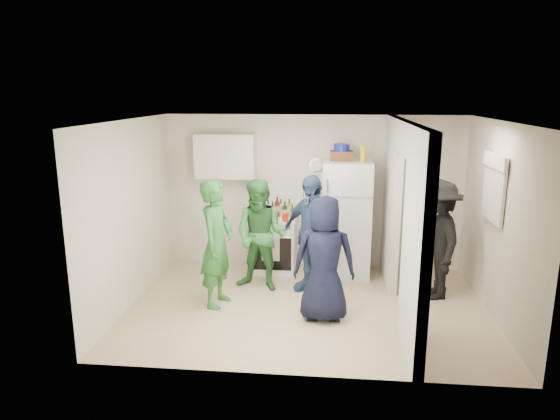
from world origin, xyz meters
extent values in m
plane|color=#CABA8F|center=(0.00, 0.00, 0.00)|extent=(4.80, 4.80, 0.00)
plane|color=silver|center=(0.00, 1.70, 1.25)|extent=(4.80, 0.00, 4.80)
plane|color=silver|center=(0.00, -1.70, 1.25)|extent=(4.80, 0.00, 4.80)
plane|color=silver|center=(-2.40, 0.00, 1.25)|extent=(0.00, 3.40, 3.40)
plane|color=silver|center=(2.40, 0.00, 1.25)|extent=(0.00, 3.40, 3.40)
plane|color=white|center=(0.00, 0.00, 2.50)|extent=(4.80, 4.80, 0.00)
cube|color=silver|center=(1.20, 1.10, 1.25)|extent=(0.12, 1.20, 2.50)
cube|color=silver|center=(1.20, -1.10, 1.25)|extent=(0.12, 1.20, 2.50)
cube|color=silver|center=(1.20, 0.00, 2.30)|extent=(0.12, 1.00, 0.40)
cube|color=white|center=(-0.62, 1.37, 0.44)|extent=(0.74, 0.62, 0.88)
cube|color=silver|center=(-1.40, 1.52, 1.85)|extent=(0.95, 0.34, 0.70)
cube|color=white|center=(0.54, 1.34, 0.91)|extent=(0.75, 0.73, 1.82)
cube|color=brown|center=(0.44, 1.39, 1.89)|extent=(0.35, 0.25, 0.15)
cylinder|color=navy|center=(0.44, 1.39, 2.02)|extent=(0.24, 0.24, 0.11)
cylinder|color=#EEAC14|center=(0.76, 1.24, 1.94)|extent=(0.09, 0.09, 0.25)
cylinder|color=white|center=(0.05, 1.68, 1.70)|extent=(0.22, 0.02, 0.22)
cube|color=olive|center=(0.00, 1.65, 1.35)|extent=(0.35, 0.08, 0.03)
cube|color=black|center=(2.38, 0.20, 1.65)|extent=(0.03, 0.70, 0.80)
cube|color=white|center=(2.36, 0.20, 1.65)|extent=(0.04, 0.76, 0.86)
cube|color=white|center=(2.34, 0.20, 2.00)|extent=(0.04, 0.82, 0.18)
cylinder|color=yellow|center=(-0.74, 1.15, 1.01)|extent=(0.09, 0.09, 0.25)
cylinder|color=#B1250B|center=(-0.40, 1.17, 0.94)|extent=(0.09, 0.09, 0.12)
imported|color=#2F7632|center=(-1.22, -0.02, 0.87)|extent=(0.52, 0.70, 1.73)
imported|color=#387E37|center=(-0.71, 0.58, 0.82)|extent=(0.93, 0.80, 1.64)
imported|color=#344D73|center=(0.02, 0.58, 0.86)|extent=(1.04, 0.98, 1.73)
imported|color=black|center=(0.22, -0.34, 0.81)|extent=(0.80, 0.53, 1.61)
imported|color=black|center=(1.78, 0.54, 0.84)|extent=(0.73, 1.15, 1.69)
cylinder|color=maroon|center=(-0.92, 1.47, 1.02)|extent=(0.07, 0.07, 0.27)
cylinder|color=#17471D|center=(-0.79, 1.28, 1.02)|extent=(0.08, 0.08, 0.28)
cylinder|color=#B2B8C0|center=(-0.71, 1.52, 1.01)|extent=(0.07, 0.07, 0.26)
cylinder|color=#662D11|center=(-0.62, 1.30, 1.03)|extent=(0.06, 0.06, 0.29)
cylinder|color=silver|center=(-0.51, 1.53, 1.02)|extent=(0.07, 0.07, 0.28)
cylinder|color=#153412|center=(-0.43, 1.37, 1.02)|extent=(0.08, 0.08, 0.27)
cylinder|color=#A1A536|center=(-0.37, 1.52, 1.03)|extent=(0.08, 0.08, 0.29)
cylinder|color=silver|center=(-0.93, 1.27, 1.01)|extent=(0.08, 0.08, 0.26)
cylinder|color=maroon|center=(-0.56, 1.46, 1.05)|extent=(0.08, 0.08, 0.33)
cylinder|color=#21603D|center=(-0.30, 1.27, 1.01)|extent=(0.06, 0.06, 0.25)
cylinder|color=brown|center=(-0.86, 1.41, 1.01)|extent=(0.08, 0.08, 0.25)
camera|label=1|loc=(0.26, -6.30, 2.86)|focal=32.00mm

